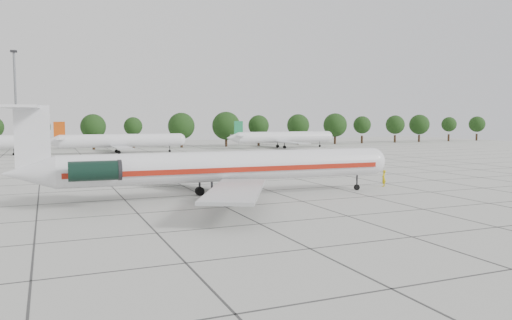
# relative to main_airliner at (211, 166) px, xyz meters

# --- Properties ---
(ground) EXTENTS (260.00, 260.00, 0.00)m
(ground) POSITION_rel_main_airliner_xyz_m (7.76, 2.91, -3.29)
(ground) COLOR #B7B7B0
(ground) RESTS_ON ground
(apron_joints) EXTENTS (170.00, 170.00, 0.02)m
(apron_joints) POSITION_rel_main_airliner_xyz_m (7.76, 17.91, -3.29)
(apron_joints) COLOR #383838
(apron_joints) RESTS_ON ground
(main_airliner) EXTENTS (39.81, 31.26, 9.33)m
(main_airliner) POSITION_rel_main_airliner_xyz_m (0.00, 0.00, 0.00)
(main_airliner) COLOR silver
(main_airliner) RESTS_ON ground
(ground_crew) EXTENTS (0.87, 0.82, 1.99)m
(ground_crew) POSITION_rel_main_airliner_xyz_m (21.83, 0.65, -2.30)
(ground_crew) COLOR gold
(ground_crew) RESTS_ON ground
(bg_airliner_c) EXTENTS (28.24, 27.20, 7.40)m
(bg_airliner_c) POSITION_rel_main_airliner_xyz_m (0.69, 70.62, -0.38)
(bg_airliner_c) COLOR silver
(bg_airliner_c) RESTS_ON ground
(bg_airliner_d) EXTENTS (28.24, 27.20, 7.40)m
(bg_airliner_d) POSITION_rel_main_airliner_xyz_m (44.79, 74.99, -0.38)
(bg_airliner_d) COLOR silver
(bg_airliner_d) RESTS_ON ground
(tree_line) EXTENTS (249.86, 8.44, 10.22)m
(tree_line) POSITION_rel_main_airliner_xyz_m (-3.92, 87.91, 2.69)
(tree_line) COLOR #332114
(tree_line) RESTS_ON ground
(floodlight_mast) EXTENTS (1.60, 1.60, 25.45)m
(floodlight_mast) POSITION_rel_main_airliner_xyz_m (-22.24, 94.91, 10.99)
(floodlight_mast) COLOR slate
(floodlight_mast) RESTS_ON ground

